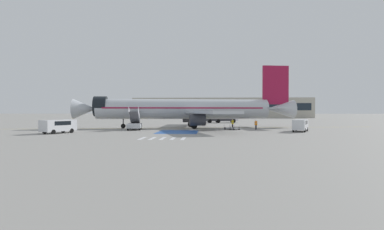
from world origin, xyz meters
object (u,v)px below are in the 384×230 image
(airliner, at_px, (188,109))
(ground_crew_1, at_px, (233,123))
(boarding_stairs_forward, at_px, (134,124))
(fuel_tanker, at_px, (221,116))
(baggage_cart, at_px, (232,128))
(terminal_building, at_px, (221,108))
(ground_crew_0, at_px, (256,124))
(service_van_0, at_px, (58,125))
(service_van_1, at_px, (300,124))

(airliner, height_order, ground_crew_1, airliner)
(boarding_stairs_forward, relative_size, fuel_tanker, 0.59)
(airliner, bearing_deg, baggage_cart, -130.64)
(boarding_stairs_forward, distance_m, terminal_building, 94.59)
(baggage_cart, xyz_separation_m, ground_crew_0, (4.05, 0.08, 0.69))
(boarding_stairs_forward, bearing_deg, service_van_0, -145.91)
(boarding_stairs_forward, distance_m, baggage_cart, 16.55)
(boarding_stairs_forward, distance_m, service_van_0, 12.26)
(ground_crew_0, height_order, terminal_building, terminal_building)
(boarding_stairs_forward, distance_m, service_van_1, 26.85)
(service_van_0, bearing_deg, boarding_stairs_forward, 70.51)
(airliner, bearing_deg, ground_crew_1, -110.59)
(ground_crew_1, bearing_deg, service_van_1, -149.19)
(boarding_stairs_forward, relative_size, service_van_0, 1.06)
(service_van_1, relative_size, baggage_cart, 1.68)
(airliner, distance_m, service_van_0, 22.75)
(fuel_tanker, bearing_deg, service_van_0, -38.90)
(fuel_tanker, distance_m, terminal_building, 61.90)
(fuel_tanker, xyz_separation_m, terminal_building, (2.62, 61.77, 2.94))
(terminal_building, bearing_deg, service_van_1, -85.00)
(baggage_cart, relative_size, terminal_building, 0.04)
(fuel_tanker, distance_m, ground_crew_0, 30.11)
(boarding_stairs_forward, height_order, baggage_cart, boarding_stairs_forward)
(service_van_1, bearing_deg, service_van_0, 33.03)
(baggage_cart, bearing_deg, airliner, 107.48)
(airliner, xyz_separation_m, ground_crew_0, (11.93, -4.66, -2.62))
(service_van_0, height_order, baggage_cart, service_van_0)
(terminal_building, bearing_deg, ground_crew_1, -90.96)
(boarding_stairs_forward, height_order, ground_crew_0, boarding_stairs_forward)
(airliner, relative_size, fuel_tanker, 4.49)
(baggage_cart, height_order, terminal_building, terminal_building)
(airliner, bearing_deg, service_van_0, 119.83)
(boarding_stairs_forward, bearing_deg, fuel_tanker, 53.51)
(service_van_1, distance_m, baggage_cart, 11.01)
(service_van_0, bearing_deg, service_van_1, 35.70)
(service_van_0, relative_size, ground_crew_0, 3.16)
(ground_crew_0, bearing_deg, fuel_tanker, 68.25)
(service_van_0, relative_size, ground_crew_1, 3.06)
(airliner, relative_size, service_van_0, 7.97)
(service_van_1, bearing_deg, baggage_cart, 2.37)
(baggage_cart, bearing_deg, service_van_0, 159.30)
(fuel_tanker, relative_size, service_van_1, 1.86)
(boarding_stairs_forward, bearing_deg, ground_crew_1, 4.75)
(terminal_building, bearing_deg, baggage_cart, -91.14)
(baggage_cart, distance_m, ground_crew_0, 4.11)
(fuel_tanker, distance_m, ground_crew_1, 26.68)
(fuel_tanker, xyz_separation_m, ground_crew_1, (1.14, -26.64, -0.73))
(airliner, xyz_separation_m, service_van_1, (18.07, -8.82, -2.43))
(airliner, xyz_separation_m, ground_crew_1, (8.22, -1.60, -2.59))
(airliner, height_order, boarding_stairs_forward, airliner)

